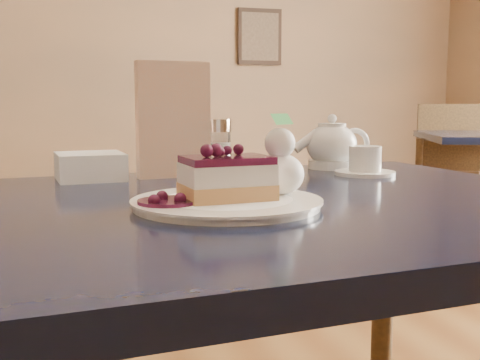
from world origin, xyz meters
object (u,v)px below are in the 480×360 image
object	(u,v)px
dessert_plate	(227,203)
cheesecake_slice	(227,178)
tea_set	(338,150)
main_table	(215,254)

from	to	relation	value
dessert_plate	cheesecake_slice	xyz separation A→B (m)	(0.00, 0.00, 0.04)
cheesecake_slice	tea_set	distance (m)	0.55
main_table	tea_set	world-z (taller)	tea_set
main_table	tea_set	distance (m)	0.53
main_table	dessert_plate	bearing A→B (deg)	-90.00
tea_set	cheesecake_slice	bearing A→B (deg)	-132.51
dessert_plate	tea_set	xyz separation A→B (m)	(0.37, 0.41, 0.04)
cheesecake_slice	dessert_plate	bearing A→B (deg)	-95.29
dessert_plate	main_table	bearing A→B (deg)	95.29
main_table	cheesecake_slice	distance (m)	0.14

